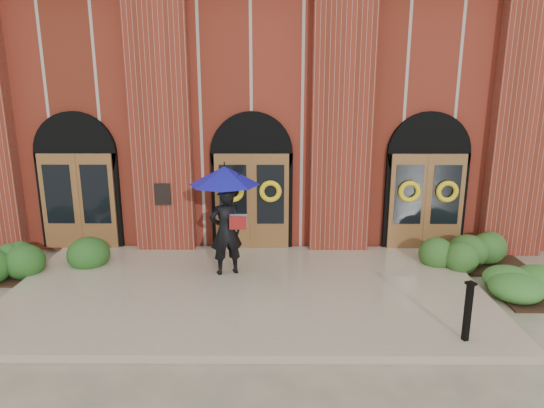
{
  "coord_description": "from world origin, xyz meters",
  "views": [
    {
      "loc": [
        0.59,
        -9.43,
        4.45
      ],
      "look_at": [
        0.53,
        1.0,
        1.78
      ],
      "focal_mm": 32.0,
      "sensor_mm": 36.0,
      "label": 1
    }
  ],
  "objects_px": {
    "man_with_umbrella": "(225,200)",
    "hedge_wall_left": "(26,261)",
    "hedge_wall_right": "(463,252)",
    "metal_post": "(468,310)"
  },
  "relations": [
    {
      "from": "hedge_wall_left",
      "to": "man_with_umbrella",
      "type": "bearing_deg",
      "value": -1.96
    },
    {
      "from": "metal_post",
      "to": "hedge_wall_left",
      "type": "height_order",
      "value": "metal_post"
    },
    {
      "from": "man_with_umbrella",
      "to": "hedge_wall_left",
      "type": "xyz_separation_m",
      "value": [
        -4.7,
        0.16,
        -1.51
      ]
    },
    {
      "from": "metal_post",
      "to": "hedge_wall_left",
      "type": "bearing_deg",
      "value": 161.09
    },
    {
      "from": "man_with_umbrella",
      "to": "hedge_wall_right",
      "type": "distance_m",
      "value": 5.96
    },
    {
      "from": "man_with_umbrella",
      "to": "hedge_wall_right",
      "type": "xyz_separation_m",
      "value": [
        5.7,
        0.83,
        -1.52
      ]
    },
    {
      "from": "metal_post",
      "to": "hedge_wall_right",
      "type": "height_order",
      "value": "metal_post"
    },
    {
      "from": "hedge_wall_right",
      "to": "man_with_umbrella",
      "type": "bearing_deg",
      "value": -171.69
    },
    {
      "from": "hedge_wall_left",
      "to": "hedge_wall_right",
      "type": "bearing_deg",
      "value": 3.7
    },
    {
      "from": "man_with_umbrella",
      "to": "hedge_wall_left",
      "type": "bearing_deg",
      "value": -21.24
    }
  ]
}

